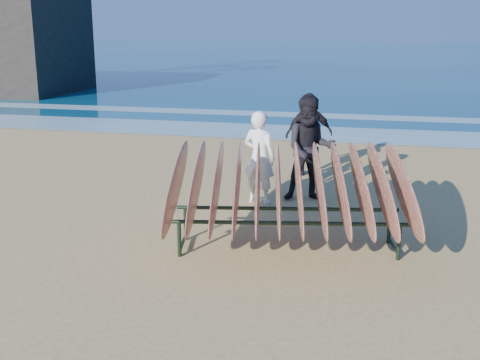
{
  "coord_description": "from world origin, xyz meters",
  "views": [
    {
      "loc": [
        1.86,
        -7.19,
        3.09
      ],
      "look_at": [
        0.0,
        0.8,
        0.95
      ],
      "focal_mm": 45.0,
      "sensor_mm": 36.0,
      "label": 1
    }
  ],
  "objects": [
    {
      "name": "ground",
      "position": [
        0.0,
        0.0,
        0.0
      ],
      "size": [
        120.0,
        120.0,
        0.0
      ],
      "primitive_type": "plane",
      "color": "tan",
      "rests_on": "ground"
    },
    {
      "name": "ocean",
      "position": [
        0.0,
        55.0,
        0.01
      ],
      "size": [
        160.0,
        160.0,
        0.0
      ],
      "primitive_type": "plane",
      "color": "navy",
      "rests_on": "ground"
    },
    {
      "name": "foam_near",
      "position": [
        0.0,
        10.0,
        0.01
      ],
      "size": [
        160.0,
        160.0,
        0.0
      ],
      "primitive_type": "plane",
      "color": "white",
      "rests_on": "ground"
    },
    {
      "name": "foam_far",
      "position": [
        0.0,
        13.5,
        0.01
      ],
      "size": [
        160.0,
        160.0,
        0.0
      ],
      "primitive_type": "plane",
      "color": "white",
      "rests_on": "ground"
    },
    {
      "name": "surfboard_rack",
      "position": [
        0.7,
        0.72,
        0.93
      ],
      "size": [
        3.62,
        3.26,
        1.52
      ],
      "rotation": [
        0.0,
        0.0,
        0.19
      ],
      "color": "black",
      "rests_on": "ground"
    },
    {
      "name": "person_white",
      "position": [
        -0.14,
        2.86,
        0.82
      ],
      "size": [
        0.69,
        0.56,
        1.65
      ],
      "primitive_type": "imported",
      "rotation": [
        0.0,
        0.0,
        2.84
      ],
      "color": "white",
      "rests_on": "ground"
    },
    {
      "name": "person_dark_a",
      "position": [
        0.71,
        3.22,
        0.94
      ],
      "size": [
        1.05,
        0.89,
        1.88
      ],
      "primitive_type": "imported",
      "rotation": [
        0.0,
        0.0,
        0.22
      ],
      "color": "black",
      "rests_on": "ground"
    },
    {
      "name": "person_dark_b",
      "position": [
        0.47,
        5.12,
        0.86
      ],
      "size": [
        1.09,
        0.8,
        1.72
      ],
      "primitive_type": "imported",
      "rotation": [
        0.0,
        0.0,
        3.57
      ],
      "color": "black",
      "rests_on": "ground"
    }
  ]
}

